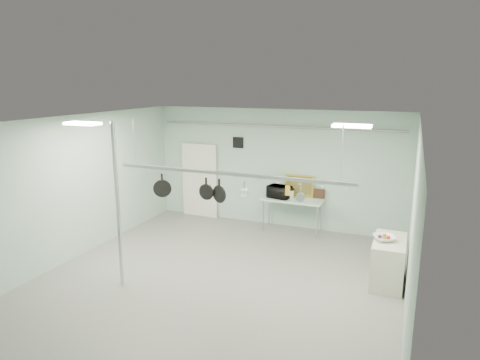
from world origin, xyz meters
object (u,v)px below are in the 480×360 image
at_px(pot_rack, 228,172).
at_px(coffee_canister, 291,194).
at_px(side_cabinet, 388,262).
at_px(fruit_bowl, 384,238).
at_px(skillet_right, 219,190).
at_px(skillet_left, 162,185).
at_px(chrome_pole, 118,206).
at_px(prep_table, 293,201).
at_px(microwave, 280,192).
at_px(skillet_mid, 206,189).

bearing_deg(pot_rack, coffee_canister, 84.20).
bearing_deg(side_cabinet, coffee_canister, 139.71).
bearing_deg(pot_rack, fruit_bowl, 20.02).
xyz_separation_m(side_cabinet, skillet_right, (-3.14, -1.10, 1.40)).
bearing_deg(skillet_left, chrome_pole, -144.16).
relative_size(prep_table, skillet_right, 3.47).
bearing_deg(coffee_canister, microwave, -167.53).
bearing_deg(prep_table, pot_rack, -96.91).
distance_m(side_cabinet, coffee_canister, 3.47).
height_order(prep_table, fruit_bowl, fruit_bowl).
relative_size(microwave, fruit_bowl, 1.45).
height_order(coffee_canister, skillet_left, skillet_left).
bearing_deg(chrome_pole, microwave, 64.81).
xyz_separation_m(pot_rack, skillet_right, (-0.19, 0.00, -0.38)).
xyz_separation_m(coffee_canister, skillet_right, (-0.52, -3.32, 0.84)).
distance_m(pot_rack, skillet_mid, 0.59).
distance_m(prep_table, coffee_canister, 0.20).
bearing_deg(pot_rack, prep_table, 83.09).
relative_size(fruit_bowl, skillet_left, 0.83).
bearing_deg(side_cabinet, chrome_pole, -157.59).
height_order(microwave, skillet_left, skillet_left).
bearing_deg(coffee_canister, chrome_pole, -117.95).
xyz_separation_m(skillet_mid, skillet_right, (0.28, 0.00, -0.01)).
distance_m(prep_table, side_cabinet, 3.39).
bearing_deg(microwave, skillet_left, 76.67).
relative_size(side_cabinet, fruit_bowl, 2.96).
relative_size(fruit_bowl, skillet_right, 0.88).
relative_size(pot_rack, skillet_left, 9.88).
height_order(side_cabinet, skillet_mid, skillet_mid).
bearing_deg(microwave, pot_rack, 100.82).
xyz_separation_m(prep_table, side_cabinet, (2.55, -2.20, -0.38)).
bearing_deg(coffee_canister, prep_table, -13.77).
bearing_deg(skillet_left, microwave, 36.33).
relative_size(prep_table, microwave, 2.73).
height_order(pot_rack, skillet_mid, pot_rack).
bearing_deg(chrome_pole, skillet_mid, 32.15).
relative_size(microwave, skillet_right, 1.27).
xyz_separation_m(prep_table, coffee_canister, (-0.06, 0.02, 0.18)).
bearing_deg(chrome_pole, fruit_bowl, 22.21).
height_order(chrome_pole, microwave, chrome_pole).
height_order(prep_table, skillet_mid, skillet_mid).
distance_m(side_cabinet, skillet_right, 3.61).
height_order(side_cabinet, skillet_right, skillet_right).
xyz_separation_m(chrome_pole, skillet_mid, (1.43, 0.90, 0.26)).
bearing_deg(pot_rack, skillet_left, 180.00).
bearing_deg(side_cabinet, microwave, 143.38).
height_order(pot_rack, skillet_right, pot_rack).
distance_m(chrome_pole, skillet_right, 1.95).
xyz_separation_m(fruit_bowl, skillet_mid, (-3.31, -1.03, 0.91)).
bearing_deg(skillet_right, microwave, 107.05).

